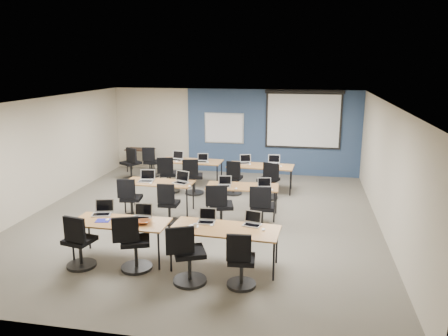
% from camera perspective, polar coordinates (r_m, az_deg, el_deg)
% --- Properties ---
extents(floor, '(8.00, 9.00, 0.02)m').
position_cam_1_polar(floor, '(10.20, -3.04, -6.61)').
color(floor, '#6B6354').
rests_on(floor, ground).
extents(ceiling, '(8.00, 9.00, 0.02)m').
position_cam_1_polar(ceiling, '(9.60, -3.25, 8.68)').
color(ceiling, white).
rests_on(ceiling, ground).
extents(wall_back, '(8.00, 0.04, 2.70)m').
position_cam_1_polar(wall_back, '(14.14, 1.27, 4.82)').
color(wall_back, beige).
rests_on(wall_back, ground).
extents(wall_front, '(8.00, 0.04, 2.70)m').
position_cam_1_polar(wall_front, '(5.75, -14.15, -9.14)').
color(wall_front, beige).
rests_on(wall_front, ground).
extents(wall_left, '(0.04, 9.00, 2.70)m').
position_cam_1_polar(wall_left, '(11.44, -22.98, 1.59)').
color(wall_left, beige).
rests_on(wall_left, ground).
extents(wall_right, '(0.04, 9.00, 2.70)m').
position_cam_1_polar(wall_right, '(9.68, 20.51, -0.25)').
color(wall_right, beige).
rests_on(wall_right, ground).
extents(blue_accent_panel, '(5.50, 0.04, 2.70)m').
position_cam_1_polar(blue_accent_panel, '(13.96, 6.33, 4.63)').
color(blue_accent_panel, '#3D5977').
rests_on(blue_accent_panel, wall_back).
extents(whiteboard, '(1.28, 0.03, 0.98)m').
position_cam_1_polar(whiteboard, '(14.11, 0.02, 5.22)').
color(whiteboard, silver).
rests_on(whiteboard, wall_back).
extents(projector_screen, '(2.40, 0.10, 1.82)m').
position_cam_1_polar(projector_screen, '(13.78, 10.33, 6.62)').
color(projector_screen, black).
rests_on(projector_screen, wall_back).
extents(training_table_front_left, '(1.74, 0.73, 0.73)m').
position_cam_1_polar(training_table_front_left, '(8.19, -13.31, -7.09)').
color(training_table_front_left, brown).
rests_on(training_table_front_left, floor).
extents(training_table_front_right, '(1.89, 0.79, 0.73)m').
position_cam_1_polar(training_table_front_right, '(7.65, 0.11, -8.17)').
color(training_table_front_right, '#A36F46').
rests_on(training_table_front_right, floor).
extents(training_table_mid_left, '(1.66, 0.69, 0.73)m').
position_cam_1_polar(training_table_mid_left, '(10.61, -8.49, -2.07)').
color(training_table_mid_left, '#A26234').
rests_on(training_table_mid_left, floor).
extents(training_table_mid_right, '(1.67, 0.70, 0.73)m').
position_cam_1_polar(training_table_mid_right, '(10.16, 2.40, -2.63)').
color(training_table_mid_right, '#A66C38').
rests_on(training_table_mid_right, floor).
extents(training_table_back_left, '(1.80, 0.75, 0.73)m').
position_cam_1_polar(training_table_back_left, '(12.76, -4.32, 0.77)').
color(training_table_back_left, olive).
rests_on(training_table_back_left, floor).
extents(training_table_back_right, '(1.82, 0.76, 0.73)m').
position_cam_1_polar(training_table_back_right, '(12.19, 4.79, 0.14)').
color(training_table_back_right, '#99693C').
rests_on(training_table_back_right, floor).
extents(laptop_0, '(0.35, 0.30, 0.27)m').
position_cam_1_polar(laptop_0, '(8.60, -15.55, -5.41)').
color(laptop_0, silver).
rests_on(laptop_0, training_table_front_left).
extents(mouse_0, '(0.09, 0.11, 0.04)m').
position_cam_1_polar(mouse_0, '(8.27, -15.00, -6.54)').
color(mouse_0, white).
rests_on(mouse_0, training_table_front_left).
extents(task_chair_0, '(0.52, 0.52, 1.00)m').
position_cam_1_polar(task_chair_0, '(8.14, -18.41, -9.64)').
color(task_chair_0, black).
rests_on(task_chair_0, floor).
extents(laptop_1, '(0.34, 0.29, 0.26)m').
position_cam_1_polar(laptop_1, '(8.24, -10.69, -6.01)').
color(laptop_1, '#ABABAE').
rests_on(laptop_1, training_table_front_left).
extents(mouse_1, '(0.07, 0.10, 0.04)m').
position_cam_1_polar(mouse_1, '(7.94, -10.11, -7.13)').
color(mouse_1, white).
rests_on(mouse_1, training_table_front_left).
extents(task_chair_1, '(0.57, 0.55, 1.02)m').
position_cam_1_polar(task_chair_1, '(7.81, -11.74, -10.10)').
color(task_chair_1, black).
rests_on(task_chair_1, floor).
extents(laptop_2, '(0.31, 0.27, 0.24)m').
position_cam_1_polar(laptop_2, '(7.90, -2.28, -6.66)').
color(laptop_2, '#BDBDBD').
rests_on(laptop_2, training_table_front_right).
extents(mouse_2, '(0.07, 0.10, 0.03)m').
position_cam_1_polar(mouse_2, '(7.75, -1.63, -7.45)').
color(mouse_2, white).
rests_on(mouse_2, training_table_front_right).
extents(task_chair_2, '(0.60, 0.56, 1.03)m').
position_cam_1_polar(task_chair_2, '(7.24, -4.81, -11.78)').
color(task_chair_2, black).
rests_on(task_chair_2, floor).
extents(laptop_3, '(0.31, 0.26, 0.23)m').
position_cam_1_polar(laptop_3, '(7.79, 3.72, -7.00)').
color(laptop_3, silver).
rests_on(laptop_3, training_table_front_right).
extents(mouse_3, '(0.09, 0.12, 0.04)m').
position_cam_1_polar(mouse_3, '(7.58, 5.17, -7.99)').
color(mouse_3, white).
rests_on(mouse_3, training_table_front_right).
extents(task_chair_3, '(0.48, 0.48, 0.96)m').
position_cam_1_polar(task_chair_3, '(7.12, 2.20, -12.51)').
color(task_chair_3, black).
rests_on(task_chair_3, floor).
extents(laptop_4, '(0.36, 0.30, 0.27)m').
position_cam_1_polar(laptop_4, '(10.70, -10.09, -1.35)').
color(laptop_4, '#9FA0AB').
rests_on(laptop_4, training_table_mid_left).
extents(mouse_4, '(0.08, 0.11, 0.04)m').
position_cam_1_polar(mouse_4, '(10.47, -9.54, -1.96)').
color(mouse_4, white).
rests_on(mouse_4, training_table_mid_left).
extents(task_chair_4, '(0.50, 0.50, 0.98)m').
position_cam_1_polar(task_chair_4, '(10.27, -12.13, -4.37)').
color(task_chair_4, black).
rests_on(task_chair_4, floor).
extents(laptop_5, '(0.36, 0.31, 0.27)m').
position_cam_1_polar(laptop_5, '(10.44, -5.60, -1.58)').
color(laptop_5, silver).
rests_on(laptop_5, training_table_mid_left).
extents(mouse_5, '(0.08, 0.11, 0.04)m').
position_cam_1_polar(mouse_5, '(10.11, -4.53, -2.39)').
color(mouse_5, white).
rests_on(mouse_5, training_table_mid_left).
extents(task_chair_5, '(0.47, 0.47, 0.96)m').
position_cam_1_polar(task_chair_5, '(9.83, -7.26, -5.06)').
color(task_chair_5, black).
rests_on(task_chair_5, floor).
extents(laptop_6, '(0.30, 0.26, 0.23)m').
position_cam_1_polar(laptop_6, '(10.11, 0.05, -2.07)').
color(laptop_6, silver).
rests_on(laptop_6, training_table_mid_right).
extents(mouse_6, '(0.09, 0.11, 0.04)m').
position_cam_1_polar(mouse_6, '(9.90, 1.59, -2.69)').
color(mouse_6, white).
rests_on(mouse_6, training_table_mid_right).
extents(task_chair_6, '(0.57, 0.56, 1.04)m').
position_cam_1_polar(task_chair_6, '(9.39, -0.52, -5.61)').
color(task_chair_6, black).
rests_on(task_chair_6, floor).
extents(laptop_7, '(0.31, 0.26, 0.24)m').
position_cam_1_polar(laptop_7, '(9.97, 5.23, -2.35)').
color(laptop_7, '#A7A7A8').
rests_on(laptop_7, training_table_mid_right).
extents(mouse_7, '(0.07, 0.10, 0.03)m').
position_cam_1_polar(mouse_7, '(9.87, 6.27, -2.82)').
color(mouse_7, white).
rests_on(mouse_7, training_table_mid_right).
extents(task_chair_7, '(0.55, 0.55, 1.03)m').
position_cam_1_polar(task_chair_7, '(9.36, 4.93, -5.75)').
color(task_chair_7, black).
rests_on(task_chair_7, floor).
extents(laptop_8, '(0.34, 0.29, 0.26)m').
position_cam_1_polar(laptop_8, '(12.86, -6.12, 1.32)').
color(laptop_8, silver).
rests_on(laptop_8, training_table_back_left).
extents(mouse_8, '(0.07, 0.10, 0.04)m').
position_cam_1_polar(mouse_8, '(12.63, -6.20, 0.85)').
color(mouse_8, white).
rests_on(mouse_8, training_table_back_left).
extents(task_chair_8, '(0.54, 0.54, 1.02)m').
position_cam_1_polar(task_chair_8, '(12.16, -7.22, -1.24)').
color(task_chair_8, black).
rests_on(task_chair_8, floor).
extents(laptop_9, '(0.31, 0.26, 0.23)m').
position_cam_1_polar(laptop_9, '(12.57, -2.85, 1.07)').
color(laptop_9, '#B8B8B8').
rests_on(laptop_9, training_table_back_left).
extents(mouse_9, '(0.07, 0.10, 0.04)m').
position_cam_1_polar(mouse_9, '(12.48, -2.12, 0.77)').
color(mouse_9, white).
rests_on(mouse_9, training_table_back_left).
extents(task_chair_9, '(0.52, 0.52, 1.00)m').
position_cam_1_polar(task_chair_9, '(11.92, -4.03, -1.51)').
color(task_chair_9, black).
rests_on(task_chair_9, floor).
extents(laptop_10, '(0.32, 0.27, 0.24)m').
position_cam_1_polar(laptop_10, '(12.40, 2.75, 0.90)').
color(laptop_10, '#A7A8AE').
rests_on(laptop_10, training_table_back_right).
extents(mouse_10, '(0.09, 0.11, 0.03)m').
position_cam_1_polar(mouse_10, '(12.24, 3.40, 0.49)').
color(mouse_10, white).
rests_on(mouse_10, training_table_back_right).
extents(task_chair_10, '(0.47, 0.47, 0.96)m').
position_cam_1_polar(task_chair_10, '(11.85, 1.23, -1.67)').
color(task_chair_10, black).
rests_on(task_chair_10, floor).
extents(laptop_11, '(0.33, 0.28, 0.25)m').
position_cam_1_polar(laptop_11, '(12.37, 6.52, 0.81)').
color(laptop_11, '#B7B7C1').
rests_on(laptop_11, training_table_back_right).
extents(mouse_11, '(0.09, 0.12, 0.04)m').
position_cam_1_polar(mouse_11, '(12.07, 7.45, 0.22)').
color(mouse_11, white).
rests_on(mouse_11, training_table_back_right).
extents(task_chair_11, '(0.56, 0.53, 1.01)m').
position_cam_1_polar(task_chair_11, '(11.54, 5.88, -2.03)').
color(task_chair_11, black).
rests_on(task_chair_11, floor).
extents(blue_mousepad, '(0.28, 0.25, 0.01)m').
position_cam_1_polar(blue_mousepad, '(8.28, -15.54, -6.63)').
color(blue_mousepad, navy).
rests_on(blue_mousepad, training_table_front_left).
extents(snack_bowl, '(0.34, 0.34, 0.07)m').
position_cam_1_polar(snack_bowl, '(7.96, -10.45, -6.93)').
color(snack_bowl, brown).
rests_on(snack_bowl, training_table_front_left).
extents(snack_plate, '(0.23, 0.23, 0.01)m').
position_cam_1_polar(snack_plate, '(7.72, -4.00, -7.61)').
color(snack_plate, white).
rests_on(snack_plate, training_table_front_right).
extents(coffee_cup, '(0.08, 0.08, 0.06)m').
position_cam_1_polar(coffee_cup, '(7.65, -3.77, -7.55)').
color(coffee_cup, white).
rests_on(coffee_cup, snack_plate).
extents(utility_table, '(0.90, 0.50, 0.75)m').
position_cam_1_polar(utility_table, '(14.61, -10.91, 2.10)').
color(utility_table, '#352216').
rests_on(utility_table, floor).
extents(spare_chair_a, '(0.48, 0.48, 0.97)m').
position_cam_1_polar(spare_chair_a, '(13.89, -9.53, 0.46)').
color(spare_chair_a, black).
rests_on(spare_chair_a, floor).
extents(spare_chair_b, '(0.62, 0.55, 1.03)m').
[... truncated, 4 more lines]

